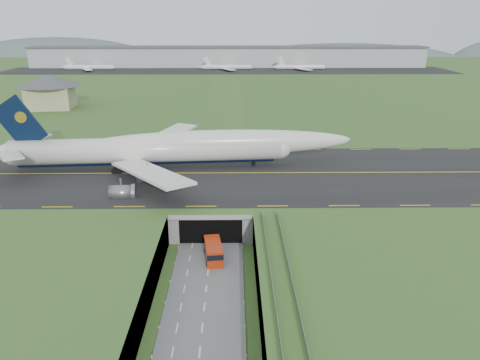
{
  "coord_description": "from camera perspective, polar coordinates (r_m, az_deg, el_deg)",
  "views": [
    {
      "loc": [
        4.6,
        -72.64,
        40.62
      ],
      "look_at": [
        5.7,
        20.0,
        8.82
      ],
      "focal_mm": 35.0,
      "sensor_mm": 36.0,
      "label": 1
    }
  ],
  "objects": [
    {
      "name": "service_building",
      "position": [
        209.51,
        -22.17,
        10.31
      ],
      "size": [
        28.03,
        28.03,
        13.72
      ],
      "rotation": [
        0.0,
        0.0,
        0.12
      ],
      "color": "tan",
      "rests_on": "ground"
    },
    {
      "name": "ground",
      "position": [
        83.35,
        -3.82,
        -10.27
      ],
      "size": [
        900.0,
        900.0,
        0.0
      ],
      "primitive_type": "plane",
      "color": "#355C24",
      "rests_on": "ground"
    },
    {
      "name": "cargo_terminal",
      "position": [
        373.04,
        -1.46,
        14.84
      ],
      "size": [
        320.0,
        67.0,
        15.6
      ],
      "color": "#B2B2B2",
      "rests_on": "ground"
    },
    {
      "name": "trench_road",
      "position": [
        76.85,
        -4.11,
        -12.93
      ],
      "size": [
        12.0,
        75.0,
        0.2
      ],
      "primitive_type": "cube",
      "color": "slate",
      "rests_on": "ground"
    },
    {
      "name": "airfield_deck",
      "position": [
        81.93,
        -3.86,
        -8.44
      ],
      "size": [
        800.0,
        800.0,
        6.0
      ],
      "primitive_type": "cube",
      "color": "gray",
      "rests_on": "ground"
    },
    {
      "name": "distant_hills",
      "position": [
        508.15,
        6.26,
        13.8
      ],
      "size": [
        700.0,
        91.0,
        60.0
      ],
      "color": "#536460",
      "rests_on": "ground"
    },
    {
      "name": "taxiway",
      "position": [
        111.24,
        -3.02,
        0.83
      ],
      "size": [
        800.0,
        44.0,
        0.18
      ],
      "primitive_type": "cube",
      "color": "black",
      "rests_on": "airfield_deck"
    },
    {
      "name": "guideway",
      "position": [
        64.44,
        5.3,
        -14.36
      ],
      "size": [
        3.0,
        53.0,
        7.05
      ],
      "color": "#A8A8A3",
      "rests_on": "ground"
    },
    {
      "name": "jumbo_jet",
      "position": [
        114.62,
        -8.08,
        3.86
      ],
      "size": [
        88.69,
        57.92,
        19.21
      ],
      "rotation": [
        0.0,
        0.0,
        0.08
      ],
      "color": "white",
      "rests_on": "ground"
    },
    {
      "name": "shuttle_tram",
      "position": [
        84.17,
        -3.26,
        -8.63
      ],
      "size": [
        3.83,
        7.9,
        3.1
      ],
      "rotation": [
        0.0,
        0.0,
        0.13
      ],
      "color": "#B1290B",
      "rests_on": "ground"
    },
    {
      "name": "tunnel_portal",
      "position": [
        96.93,
        -3.35,
        -3.72
      ],
      "size": [
        17.0,
        22.3,
        6.0
      ],
      "color": "gray",
      "rests_on": "ground"
    }
  ]
}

